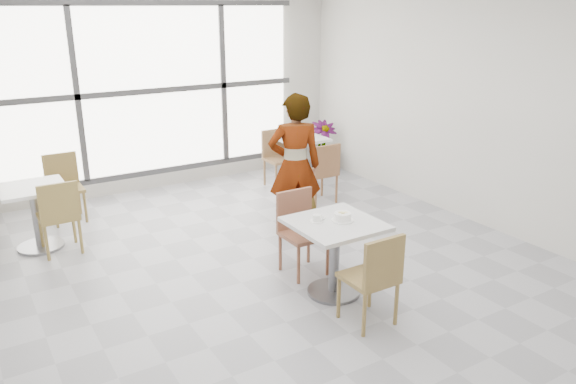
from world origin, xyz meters
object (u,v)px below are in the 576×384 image
main_table (335,244)px  bg_table_right (301,154)px  coffee_cup (317,219)px  bg_chair_right_far (277,154)px  plant_right (322,146)px  person (295,166)px  bg_table_left (35,208)px  bg_chair_right_near (323,169)px  bg_chair_left_far (64,183)px  oatmeal_bowl (343,217)px  chair_far (300,226)px  chair_near (375,274)px  bg_chair_left_near (59,213)px

main_table → bg_table_right: same height
coffee_cup → bg_chair_right_far: (1.44, 3.17, -0.28)m
coffee_cup → plant_right: (2.54, 3.52, -0.36)m
person → bg_table_left: 3.03m
bg_chair_right_near → bg_chair_left_far: bearing=-21.4°
coffee_cup → bg_table_right: (1.78, 3.03, -0.29)m
oatmeal_bowl → chair_far: bearing=97.9°
person → bg_chair_right_near: size_ratio=2.01×
chair_near → bg_table_right: size_ratio=1.16×
bg_chair_left_far → plant_right: bg_chair_left_far is taller
bg_chair_right_near → chair_near: bearing=63.0°
bg_chair_left_near → oatmeal_bowl: bearing=132.5°
bg_table_left → chair_far: bearing=-42.4°
bg_chair_left_near → plant_right: (4.48, 1.27, -0.08)m
bg_table_right → bg_chair_left_far: size_ratio=0.86×
bg_chair_left_near → plant_right: bearing=-164.1°
bg_table_right → bg_chair_right_near: bearing=-104.0°
chair_far → bg_chair_left_far: same height
bg_chair_right_far → chair_far: bearing=-116.1°
bg_table_right → bg_chair_left_far: 3.47m
oatmeal_bowl → bg_chair_right_near: size_ratio=0.24×
coffee_cup → bg_table_left: coffee_cup is taller
oatmeal_bowl → bg_chair_right_far: (1.22, 3.28, -0.29)m
oatmeal_bowl → plant_right: 4.33m
bg_chair_right_near → plant_right: bg_chair_right_near is taller
bg_table_left → bg_chair_left_near: (0.20, -0.33, 0.01)m
oatmeal_bowl → person: (0.39, 1.47, 0.08)m
chair_far → bg_chair_right_far: bearing=63.9°
plant_right → bg_table_right: bearing=-147.1°
chair_near → bg_chair_left_near: same height
main_table → plant_right: 4.34m
oatmeal_bowl → bg_table_left: size_ratio=0.28×
bg_chair_left_near → bg_chair_right_far: (3.38, 0.92, 0.00)m
oatmeal_bowl → bg_chair_left_near: size_ratio=0.24×
bg_table_left → oatmeal_bowl: bearing=-48.8°
chair_far → bg_chair_left_near: same height
oatmeal_bowl → bg_chair_left_near: bearing=132.5°
bg_chair_left_near → bg_chair_right_far: bearing=-164.7°
bg_table_left → bg_chair_right_far: (3.57, 0.60, 0.01)m
bg_chair_left_near → bg_table_left: bearing=-59.1°
bg_table_right → bg_chair_right_far: 0.37m
bg_table_right → person: bearing=-124.9°
oatmeal_bowl → person: bearing=75.0°
main_table → bg_table_left: (-2.28, 2.67, -0.04)m
bg_chair_left_near → main_table: bearing=131.6°
oatmeal_bowl → bg_chair_right_far: size_ratio=0.24×
bg_chair_left_near → chair_far: bearing=140.0°
bg_table_left → bg_chair_right_near: (3.68, -0.46, 0.01)m
oatmeal_bowl → bg_table_right: (1.56, 3.14, -0.31)m
coffee_cup → bg_chair_left_near: bearing=130.8°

